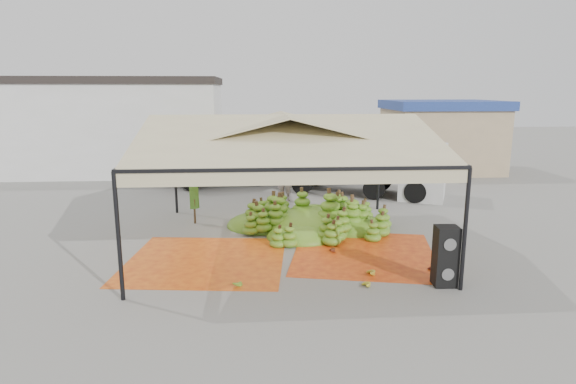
{
  "coord_description": "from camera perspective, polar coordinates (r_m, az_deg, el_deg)",
  "views": [
    {
      "loc": [
        -0.93,
        -14.56,
        4.76
      ],
      "look_at": [
        0.2,
        1.5,
        1.3
      ],
      "focal_mm": 30.0,
      "sensor_mm": 36.0,
      "label": 1
    }
  ],
  "objects": [
    {
      "name": "truck_right",
      "position": [
        22.26,
        9.99,
        3.44
      ],
      "size": [
        7.3,
        5.0,
        2.38
      ],
      "rotation": [
        0.0,
        0.0,
        -0.42
      ],
      "color": "#4F291A",
      "rests_on": "ground"
    },
    {
      "name": "hand_yellow_a",
      "position": [
        12.1,
        8.94,
        -10.68
      ],
      "size": [
        0.48,
        0.41,
        0.2
      ],
      "primitive_type": "ellipsoid",
      "rotation": [
        0.0,
        0.0,
        0.14
      ],
      "color": "gold",
      "rests_on": "ground"
    },
    {
      "name": "tarp_left",
      "position": [
        13.95,
        -9.71,
        -7.98
      ],
      "size": [
        4.78,
        4.59,
        0.01
      ],
      "primitive_type": "cube",
      "rotation": [
        0.0,
        0.0,
        -0.11
      ],
      "color": "orange",
      "rests_on": "ground"
    },
    {
      "name": "ground",
      "position": [
        15.35,
        -0.35,
        -5.94
      ],
      "size": [
        90.0,
        90.0,
        0.0
      ],
      "primitive_type": "plane",
      "color": "slate",
      "rests_on": "ground"
    },
    {
      "name": "hand_green",
      "position": [
        12.15,
        -6.17,
        -10.55
      ],
      "size": [
        0.51,
        0.49,
        0.18
      ],
      "primitive_type": "ellipsoid",
      "rotation": [
        0.0,
        0.0,
        -0.67
      ],
      "color": "#357418",
      "rests_on": "ground"
    },
    {
      "name": "vendor",
      "position": [
        20.76,
        -0.41,
        1.41
      ],
      "size": [
        0.71,
        0.52,
        1.79
      ],
      "primitive_type": "imported",
      "rotation": [
        0.0,
        0.0,
        2.99
      ],
      "color": "gray",
      "rests_on": "ground"
    },
    {
      "name": "banana_heap",
      "position": [
        16.73,
        2.78,
        -2.16
      ],
      "size": [
        6.06,
        5.03,
        1.27
      ],
      "primitive_type": "ellipsoid",
      "rotation": [
        0.0,
        0.0,
        0.03
      ],
      "color": "#477C19",
      "rests_on": "ground"
    },
    {
      "name": "hand_red_b",
      "position": [
        13.46,
        16.56,
        -8.63
      ],
      "size": [
        0.53,
        0.46,
        0.21
      ],
      "primitive_type": "ellipsoid",
      "rotation": [
        0.0,
        0.0,
        0.21
      ],
      "color": "#542113",
      "rests_on": "ground"
    },
    {
      "name": "truck_left",
      "position": [
        24.82,
        -4.96,
        4.48
      ],
      "size": [
        7.35,
        4.25,
        2.39
      ],
      "rotation": [
        0.0,
        0.0,
        0.29
      ],
      "color": "#473117",
      "rests_on": "ground"
    },
    {
      "name": "hand_yellow_b",
      "position": [
        12.83,
        9.43,
        -9.29
      ],
      "size": [
        0.5,
        0.41,
        0.22
      ],
      "primitive_type": "ellipsoid",
      "rotation": [
        0.0,
        0.0,
        0.02
      ],
      "color": "#B18723",
      "rests_on": "ground"
    },
    {
      "name": "building_white",
      "position": [
        30.03,
        -21.78,
        7.37
      ],
      "size": [
        14.3,
        6.3,
        5.4
      ],
      "color": "silver",
      "rests_on": "ground"
    },
    {
      "name": "building_tan",
      "position": [
        29.77,
        17.65,
        6.39
      ],
      "size": [
        6.3,
        5.3,
        4.1
      ],
      "color": "tan",
      "rests_on": "ground"
    },
    {
      "name": "canopy_tent",
      "position": [
        14.66,
        -0.37,
        6.41
      ],
      "size": [
        8.1,
        8.1,
        4.0
      ],
      "color": "black",
      "rests_on": "ground"
    },
    {
      "name": "tarp_right",
      "position": [
        14.48,
        8.94,
        -7.19
      ],
      "size": [
        4.83,
        4.98,
        0.01
      ],
      "primitive_type": "cube",
      "rotation": [
        0.0,
        0.0,
        -0.21
      ],
      "color": "orange",
      "rests_on": "ground"
    },
    {
      "name": "speaker_stack",
      "position": [
        12.47,
        18.17,
        -7.24
      ],
      "size": [
        0.57,
        0.5,
        1.51
      ],
      "rotation": [
        0.0,
        0.0,
        -0.05
      ],
      "color": "black",
      "rests_on": "ground"
    },
    {
      "name": "banana_leaves",
      "position": [
        17.62,
        -11.79,
        -3.81
      ],
      "size": [
        0.96,
        1.36,
        3.7
      ],
      "primitive_type": null,
      "color": "#376E1D",
      "rests_on": "ground"
    },
    {
      "name": "hanging_bunches",
      "position": [
        15.08,
        8.85,
        3.83
      ],
      "size": [
        3.24,
        0.24,
        0.2
      ],
      "color": "#537A19",
      "rests_on": "ground"
    },
    {
      "name": "hand_red_a",
      "position": [
        14.44,
        4.99,
        -6.78
      ],
      "size": [
        0.41,
        0.33,
        0.19
      ],
      "primitive_type": "ellipsoid",
      "rotation": [
        0.0,
        0.0,
        0.0
      ],
      "color": "#5D2715",
      "rests_on": "ground"
    }
  ]
}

